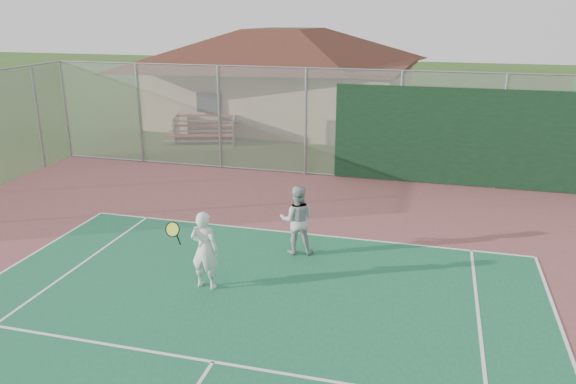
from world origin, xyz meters
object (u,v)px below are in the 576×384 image
object	(u,v)px
bleachers	(204,128)
player_grey_back	(297,221)
player_white_front	(204,250)
clubhouse	(284,67)

from	to	relation	value
bleachers	player_grey_back	size ratio (longest dim) A/B	1.98
bleachers	player_white_front	size ratio (longest dim) A/B	1.92
clubhouse	bleachers	xyz separation A→B (m)	(-2.23, -4.45, -2.12)
player_white_front	player_grey_back	size ratio (longest dim) A/B	1.03
player_white_front	player_grey_back	bearing A→B (deg)	-117.84
player_grey_back	bleachers	bearing A→B (deg)	-70.23
clubhouse	bleachers	bearing A→B (deg)	-113.11
bleachers	player_grey_back	bearing A→B (deg)	-74.35
clubhouse	player_grey_back	bearing A→B (deg)	-70.16
clubhouse	bleachers	distance (m)	5.41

